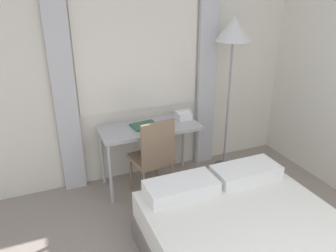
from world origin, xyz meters
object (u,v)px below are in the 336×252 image
at_px(book, 144,125).
at_px(telephone, 183,115).
at_px(desk, 150,132).
at_px(desk_chair, 154,155).
at_px(standing_lamp, 233,36).

bearing_deg(book, telephone, 5.27).
distance_m(telephone, book, 0.50).
distance_m(desk, book, 0.10).
relative_size(desk_chair, telephone, 5.16).
xyz_separation_m(desk_chair, book, (-0.00, 0.28, 0.23)).
height_order(desk, standing_lamp, standing_lamp).
distance_m(standing_lamp, book, 1.41).
bearing_deg(book, desk_chair, -89.69).
relative_size(standing_lamp, telephone, 10.47).
distance_m(desk, standing_lamp, 1.43).
xyz_separation_m(telephone, book, (-0.50, -0.05, -0.03)).
bearing_deg(standing_lamp, telephone, 172.32).
distance_m(standing_lamp, telephone, 1.06).
bearing_deg(desk_chair, telephone, 25.53).
bearing_deg(telephone, desk, -172.08).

